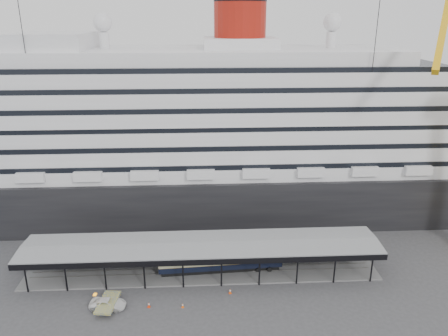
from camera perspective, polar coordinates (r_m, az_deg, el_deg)
The scene contains 8 objects.
ground at distance 68.11m, azimuth -2.82°, elevation -15.62°, with size 200.00×200.00×0.00m, color #3B3B3D.
cruise_ship at distance 90.20m, azimuth -3.11°, elevation 6.10°, with size 130.00×30.00×43.90m.
platform_canopy at distance 71.01m, azimuth -2.88°, elevation -11.75°, with size 56.00×9.18×5.30m.
port_truck at distance 66.25m, azimuth -14.92°, elevation -16.74°, with size 2.33×5.06×1.40m, color white.
pullman_carriage at distance 71.06m, azimuth -0.47°, elevation -11.69°, with size 19.75×3.72×19.28m.
traffic_cone_left at distance 65.37m, azimuth -9.80°, elevation -17.19°, with size 0.49×0.49×0.81m.
traffic_cone_mid at distance 64.76m, azimuth -5.42°, elevation -17.43°, with size 0.37×0.37×0.68m.
traffic_cone_right at distance 67.13m, azimuth 0.81°, elevation -15.77°, with size 0.49×0.49×0.81m.
Camera 1 is at (0.28, -55.79, 39.07)m, focal length 35.00 mm.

